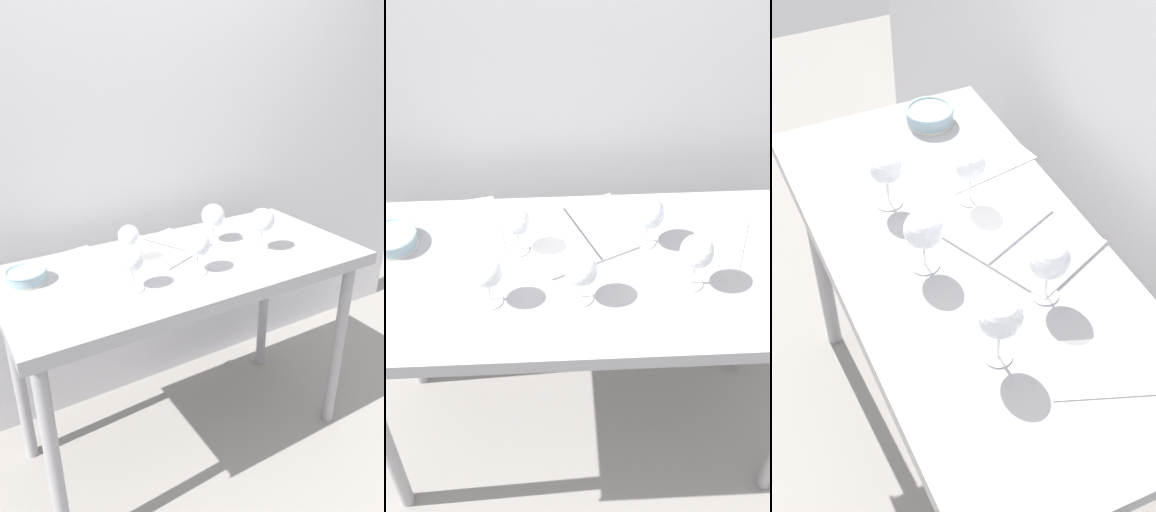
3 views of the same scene
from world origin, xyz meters
The scene contains 12 objects.
ground_plane centered at (0.00, 0.00, 0.00)m, with size 6.00×6.00×0.00m, color gray.
back_wall centered at (0.00, 0.49, 1.30)m, with size 3.80×0.04×2.60m, color silver.
steel_counter centered at (0.00, -0.01, 0.79)m, with size 1.40×0.65×0.90m.
wine_glass_far_right centered at (0.19, 0.10, 1.02)m, with size 0.10×0.10×0.17m.
wine_glass_far_left centered at (-0.19, 0.08, 1.01)m, with size 0.08×0.08×0.15m.
wine_glass_near_left centered at (-0.27, -0.12, 1.01)m, with size 0.09×0.09×0.16m.
wine_glass_near_right centered at (0.30, -0.08, 1.03)m, with size 0.10×0.10×0.18m.
wine_glass_near_center centered at (-0.02, -0.12, 1.01)m, with size 0.09×0.09×0.16m.
open_notebook centered at (0.00, 0.14, 0.90)m, with size 0.41×0.37×0.01m.
tasting_sheet_upper centered at (0.42, 0.09, 0.90)m, with size 0.15×0.21×0.00m, color white.
tasting_sheet_lower centered at (-0.34, 0.18, 0.90)m, with size 0.17×0.28×0.00m, color white.
tasting_bowl centered at (-0.57, 0.13, 0.93)m, with size 0.14×0.14×0.05m.
Camera 2 is at (-0.09, -1.40, 2.38)m, focal length 48.72 mm.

